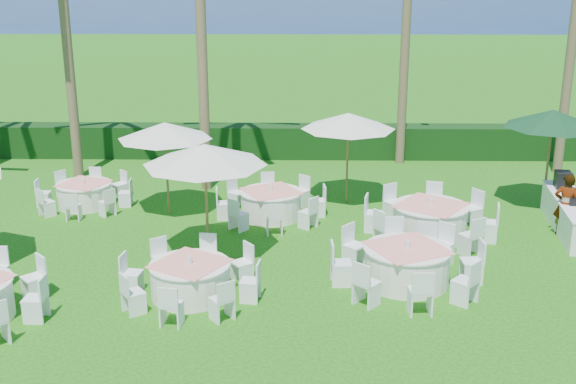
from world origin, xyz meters
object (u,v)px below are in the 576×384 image
(banquet_table_b, at_px, (190,279))
(banquet_table_c, at_px, (407,264))
(banquet_table_f, at_px, (430,220))
(umbrella_c, at_px, (165,131))
(umbrella_b, at_px, (205,155))
(buffet_table, at_px, (569,214))
(banquet_table_d, at_px, (85,194))
(umbrella_d, at_px, (348,121))
(umbrella_green, at_px, (553,119))
(staff_person, at_px, (566,205))
(banquet_table_e, at_px, (271,203))

(banquet_table_b, relative_size, banquet_table_c, 0.90)
(banquet_table_f, bearing_deg, umbrella_c, 167.40)
(banquet_table_b, relative_size, umbrella_c, 1.14)
(umbrella_b, height_order, umbrella_c, umbrella_b)
(banquet_table_c, distance_m, buffet_table, 6.02)
(banquet_table_c, relative_size, banquet_table_d, 1.22)
(banquet_table_f, height_order, umbrella_d, umbrella_d)
(buffet_table, bearing_deg, umbrella_green, 92.50)
(banquet_table_b, relative_size, staff_person, 1.83)
(staff_person, bearing_deg, banquet_table_d, 7.32)
(banquet_table_f, distance_m, umbrella_c, 7.74)
(umbrella_b, relative_size, umbrella_c, 1.09)
(banquet_table_b, bearing_deg, umbrella_c, 104.77)
(umbrella_d, bearing_deg, banquet_table_d, -176.54)
(banquet_table_d, bearing_deg, banquet_table_b, -56.19)
(banquet_table_c, relative_size, buffet_table, 0.90)
(banquet_table_e, relative_size, umbrella_d, 1.12)
(umbrella_c, bearing_deg, staff_person, -7.77)
(umbrella_d, distance_m, buffet_table, 6.68)
(umbrella_c, height_order, buffet_table, umbrella_c)
(banquet_table_b, xyz_separation_m, banquet_table_f, (5.87, 3.75, 0.05))
(banquet_table_c, height_order, banquet_table_d, banquet_table_c)
(umbrella_c, height_order, staff_person, umbrella_c)
(umbrella_green, bearing_deg, banquet_table_b, -147.70)
(umbrella_d, bearing_deg, banquet_table_e, -148.51)
(banquet_table_c, xyz_separation_m, staff_person, (4.65, 3.13, 0.39))
(banquet_table_d, xyz_separation_m, umbrella_b, (4.20, -3.96, 2.28))
(banquet_table_b, distance_m, umbrella_b, 3.09)
(banquet_table_d, distance_m, umbrella_green, 13.92)
(banquet_table_b, xyz_separation_m, banquet_table_c, (4.83, 0.76, 0.05))
(umbrella_c, xyz_separation_m, buffet_table, (11.16, -1.13, -2.01))
(banquet_table_d, xyz_separation_m, buffet_table, (13.81, -1.82, 0.09))
(banquet_table_f, distance_m, staff_person, 3.63)
(umbrella_b, bearing_deg, staff_person, 10.80)
(banquet_table_f, relative_size, buffet_table, 0.91)
(banquet_table_c, xyz_separation_m, banquet_table_d, (-8.90, 5.31, -0.08))
(banquet_table_d, bearing_deg, umbrella_c, -14.61)
(banquet_table_d, height_order, buffet_table, buffet_table)
(banquet_table_f, bearing_deg, staff_person, 2.28)
(banquet_table_e, relative_size, staff_person, 1.85)
(banquet_table_f, distance_m, umbrella_d, 4.04)
(banquet_table_d, bearing_deg, umbrella_b, -43.32)
(banquet_table_b, height_order, umbrella_b, umbrella_b)
(umbrella_c, height_order, umbrella_green, umbrella_green)
(umbrella_c, bearing_deg, buffet_table, -5.80)
(banquet_table_c, height_order, umbrella_c, umbrella_c)
(umbrella_d, distance_m, umbrella_green, 5.86)
(banquet_table_c, xyz_separation_m, umbrella_green, (4.83, 5.34, 2.26))
(umbrella_b, xyz_separation_m, umbrella_green, (9.53, 3.99, 0.06))
(banquet_table_d, bearing_deg, umbrella_d, 3.46)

